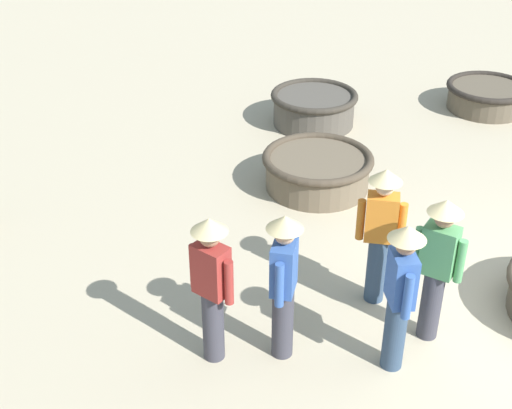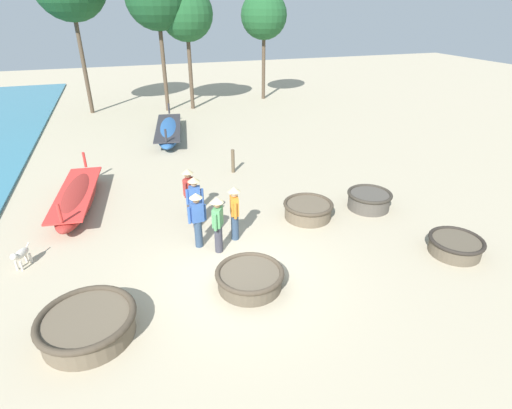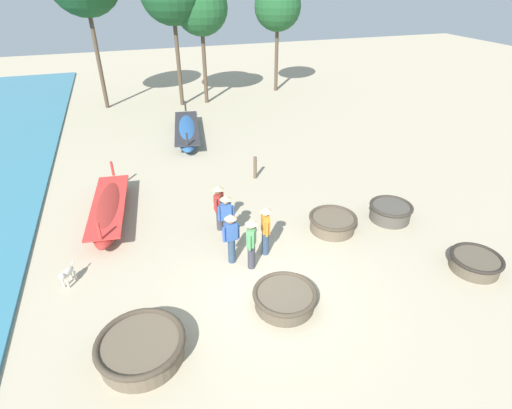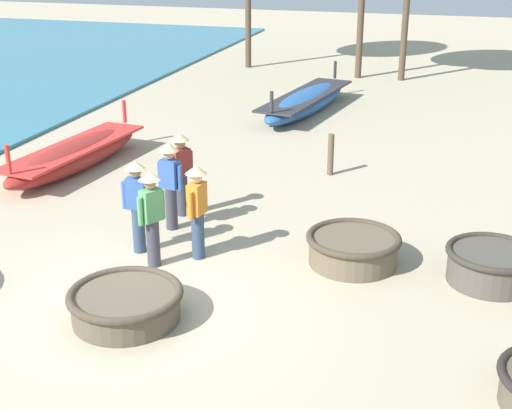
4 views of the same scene
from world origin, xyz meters
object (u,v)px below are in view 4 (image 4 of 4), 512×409
(long_boat_white_hull, at_px, (75,155))
(fisherman_hauling, at_px, (170,181))
(long_boat_blue_hull, at_px, (306,101))
(fisherman_by_coracle, at_px, (152,213))
(coracle_nearest, at_px, (126,303))
(fisherman_with_hat, at_px, (137,200))
(coracle_beside_post, at_px, (353,248))
(coracle_front_right, at_px, (492,264))
(mooring_post_mid_beach, at_px, (331,155))
(fisherman_crouching, at_px, (181,169))
(fisherman_standing_left, at_px, (197,206))

(long_boat_white_hull, bearing_deg, fisherman_hauling, -36.56)
(long_boat_blue_hull, distance_m, fisherman_by_coracle, 11.19)
(coracle_nearest, xyz_separation_m, fisherman_with_hat, (-0.82, 2.19, 0.70))
(coracle_beside_post, distance_m, long_boat_white_hull, 7.76)
(long_boat_blue_hull, relative_size, fisherman_with_hat, 3.43)
(long_boat_blue_hull, bearing_deg, fisherman_by_coracle, -90.28)
(fisherman_hauling, bearing_deg, long_boat_blue_hull, 87.72)
(coracle_nearest, relative_size, fisherman_hauling, 1.01)
(fisherman_with_hat, height_order, fisherman_hauling, same)
(long_boat_blue_hull, distance_m, fisherman_with_hat, 10.76)
(long_boat_blue_hull, height_order, fisherman_with_hat, fisherman_with_hat)
(coracle_beside_post, height_order, fisherman_with_hat, fisherman_with_hat)
(coracle_front_right, xyz_separation_m, fisherman_by_coracle, (-5.42, -0.99, 0.65))
(fisherman_with_hat, relative_size, mooring_post_mid_beach, 1.73)
(coracle_front_right, distance_m, fisherman_with_hat, 5.95)
(coracle_nearest, bearing_deg, fisherman_hauling, 101.60)
(coracle_nearest, xyz_separation_m, mooring_post_mid_beach, (1.58, 7.24, 0.22))
(fisherman_crouching, bearing_deg, coracle_nearest, -79.48)
(long_boat_white_hull, xyz_separation_m, fisherman_with_hat, (3.42, -3.75, 0.61))
(coracle_front_right, height_order, fisherman_standing_left, fisherman_standing_left)
(long_boat_blue_hull, xyz_separation_m, fisherman_hauling, (-0.38, -9.62, 0.62))
(coracle_beside_post, distance_m, fisherman_standing_left, 2.72)
(long_boat_blue_hull, height_order, mooring_post_mid_beach, long_boat_blue_hull)
(coracle_front_right, distance_m, long_boat_white_hull, 9.84)
(long_boat_blue_hull, xyz_separation_m, fisherman_by_coracle, (-0.05, -11.17, 0.62))
(coracle_nearest, distance_m, long_boat_blue_hull, 12.92)
(long_boat_white_hull, height_order, fisherman_with_hat, fisherman_with_hat)
(coracle_nearest, bearing_deg, fisherman_crouching, 100.52)
(coracle_nearest, height_order, fisherman_hauling, fisherman_hauling)
(fisherman_crouching, bearing_deg, long_boat_blue_hull, 87.13)
(long_boat_blue_hull, xyz_separation_m, mooring_post_mid_beach, (1.87, -5.67, 0.15))
(fisherman_hauling, relative_size, fisherman_standing_left, 1.00)
(mooring_post_mid_beach, bearing_deg, coracle_nearest, -102.29)
(fisherman_hauling, relative_size, fisherman_crouching, 1.00)
(coracle_beside_post, xyz_separation_m, fisherman_standing_left, (-2.58, -0.53, 0.67))
(long_boat_blue_hull, relative_size, fisherman_crouching, 3.43)
(long_boat_blue_hull, height_order, fisherman_standing_left, fisherman_standing_left)
(mooring_post_mid_beach, bearing_deg, fisherman_with_hat, -115.36)
(fisherman_with_hat, bearing_deg, mooring_post_mid_beach, 64.64)
(fisherman_with_hat, distance_m, fisherman_crouching, 1.80)
(fisherman_standing_left, bearing_deg, coracle_nearest, -96.60)
(fisherman_crouching, bearing_deg, mooring_post_mid_beach, 54.55)
(coracle_beside_post, bearing_deg, coracle_nearest, -135.68)
(fisherman_hauling, distance_m, mooring_post_mid_beach, 4.57)
(coracle_beside_post, bearing_deg, fisherman_crouching, 161.32)
(coracle_nearest, xyz_separation_m, fisherman_hauling, (-0.68, 3.29, 0.70))
(fisherman_hauling, bearing_deg, coracle_beside_post, -8.34)
(mooring_post_mid_beach, bearing_deg, fisherman_hauling, -119.69)
(coracle_nearest, relative_size, coracle_front_right, 1.13)
(coracle_beside_post, xyz_separation_m, fisherman_with_hat, (-3.66, -0.59, 0.67))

